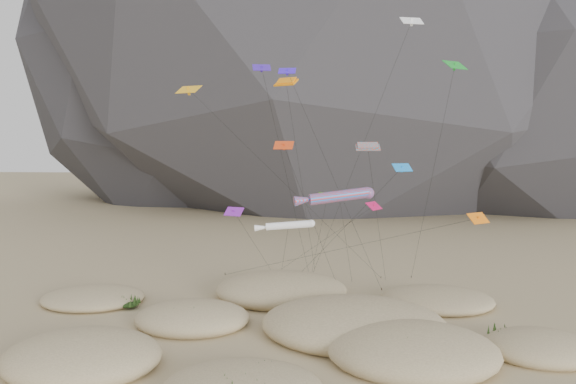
% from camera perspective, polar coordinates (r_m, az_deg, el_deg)
% --- Properties ---
extents(ground, '(500.00, 500.00, 0.00)m').
position_cam_1_polar(ground, '(49.20, 1.26, -15.58)').
color(ground, '#CCB789').
rests_on(ground, ground).
extents(dunes, '(53.27, 35.32, 3.91)m').
position_cam_1_polar(dunes, '(52.90, 1.16, -13.20)').
color(dunes, '#CCB789').
rests_on(dunes, ground).
extents(dune_grass, '(41.49, 27.30, 1.58)m').
position_cam_1_polar(dune_grass, '(51.48, 2.11, -13.59)').
color(dune_grass, black).
rests_on(dune_grass, ground).
extents(kite_stakes, '(24.08, 6.69, 0.30)m').
position_cam_1_polar(kite_stakes, '(71.22, 3.77, -8.84)').
color(kite_stakes, '#3F2D1E').
rests_on(kite_stakes, ground).
extents(rainbow_tube_kite, '(7.89, 15.94, 12.97)m').
position_cam_1_polar(rainbow_tube_kite, '(54.59, 4.95, -0.45)').
color(rainbow_tube_kite, red).
rests_on(rainbow_tube_kite, ground).
extents(white_tube_kite, '(6.15, 15.14, 9.53)m').
position_cam_1_polar(white_tube_kite, '(56.79, -0.20, -3.43)').
color(white_tube_kite, white).
rests_on(white_tube_kite, ground).
extents(orange_parafoil, '(3.98, 16.62, 24.08)m').
position_cam_1_polar(orange_parafoil, '(59.74, -0.15, 10.83)').
color(orange_parafoil, orange).
rests_on(orange_parafoil, ground).
extents(multi_parafoil, '(4.53, 14.89, 17.35)m').
position_cam_1_polar(multi_parafoil, '(56.14, 8.14, 4.40)').
color(multi_parafoil, '#FF371A').
rests_on(multi_parafoil, ground).
extents(delta_kites, '(31.49, 18.79, 30.11)m').
position_cam_1_polar(delta_kites, '(57.77, 5.60, 5.86)').
color(delta_kites, '#F8AD1A').
rests_on(delta_kites, ground).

